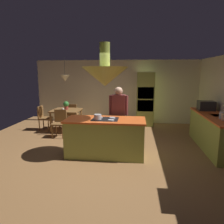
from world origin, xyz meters
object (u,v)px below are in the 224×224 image
object	(u,v)px
chair_at_corner	(43,116)
oven_tower	(145,99)
cooking_pot_on_cooktop	(98,117)
person_at_island	(118,113)
chair_by_back_wall	(72,113)
potted_plant_on_table	(66,105)
cup_on_table	(63,110)
canister_sugar	(221,115)
chair_facing_island	(60,121)
kitchen_island	(105,137)
dining_table	(66,113)
microwave_on_counter	(206,106)

from	to	relation	value
chair_at_corner	oven_tower	bearing A→B (deg)	-72.69
cooking_pot_on_cooktop	person_at_island	bearing A→B (deg)	62.55
chair_by_back_wall	potted_plant_on_table	distance (m)	0.80
person_at_island	cooking_pot_on_cooktop	bearing A→B (deg)	-117.45
cup_on_table	canister_sugar	size ratio (longest dim) A/B	0.54
chair_facing_island	cooking_pot_on_cooktop	bearing A→B (deg)	-45.01
potted_plant_on_table	cup_on_table	world-z (taller)	potted_plant_on_table
kitchen_island	cooking_pot_on_cooktop	world-z (taller)	cooking_pot_on_cooktop
oven_tower	chair_facing_island	distance (m)	3.39
chair_facing_island	kitchen_island	bearing A→B (deg)	-39.68
chair_at_corner	canister_sugar	bearing A→B (deg)	-107.75
potted_plant_on_table	canister_sugar	xyz separation A→B (m)	(4.54, -1.75, 0.09)
canister_sugar	cooking_pot_on_cooktop	world-z (taller)	canister_sugar
dining_table	chair_facing_island	size ratio (longest dim) A/B	1.12
oven_tower	cup_on_table	distance (m)	3.16
oven_tower	chair_at_corner	size ratio (longest dim) A/B	2.37
dining_table	cooking_pot_on_cooktop	xyz separation A→B (m)	(1.54, -2.23, 0.36)
kitchen_island	oven_tower	distance (m)	3.47
chair_by_back_wall	microwave_on_counter	xyz separation A→B (m)	(4.54, -1.26, 0.57)
microwave_on_counter	cooking_pot_on_cooktop	size ratio (longest dim) A/B	2.56
dining_table	microwave_on_counter	xyz separation A→B (m)	(4.54, -0.57, 0.42)
kitchen_island	cup_on_table	xyz separation A→B (m)	(-1.73, 1.87, 0.33)
person_at_island	cup_on_table	bearing A→B (deg)	149.63
canister_sugar	chair_at_corner	bearing A→B (deg)	162.25
chair_facing_island	microwave_on_counter	bearing A→B (deg)	1.55
kitchen_island	chair_by_back_wall	bearing A→B (deg)	121.36
chair_facing_island	canister_sugar	world-z (taller)	canister_sugar
dining_table	chair_facing_island	xyz separation A→B (m)	(0.00, -0.69, -0.15)
kitchen_island	chair_by_back_wall	size ratio (longest dim) A/B	2.25
kitchen_island	cup_on_table	bearing A→B (deg)	132.87
chair_facing_island	potted_plant_on_table	distance (m)	0.82
potted_plant_on_table	cooking_pot_on_cooktop	bearing A→B (deg)	-55.51
chair_facing_island	cup_on_table	bearing A→B (deg)	93.99
person_at_island	chair_facing_island	size ratio (longest dim) A/B	1.92
cooking_pot_on_cooktop	microwave_on_counter	bearing A→B (deg)	29.00
potted_plant_on_table	canister_sugar	size ratio (longest dim) A/B	1.81
oven_tower	chair_by_back_wall	distance (m)	2.89
kitchen_island	chair_facing_island	size ratio (longest dim) A/B	2.25
oven_tower	microwave_on_counter	distance (m)	2.44
chair_facing_island	potted_plant_on_table	bearing A→B (deg)	90.26
dining_table	kitchen_island	bearing A→B (deg)	-51.01
potted_plant_on_table	canister_sugar	world-z (taller)	canister_sugar
person_at_island	potted_plant_on_table	distance (m)	2.43
chair_at_corner	cup_on_table	distance (m)	0.92
chair_by_back_wall	potted_plant_on_table	bearing A→B (deg)	89.73
cooking_pot_on_cooktop	oven_tower	bearing A→B (deg)	69.52
oven_tower	chair_by_back_wall	world-z (taller)	oven_tower
dining_table	canister_sugar	size ratio (longest dim) A/B	5.90
canister_sugar	microwave_on_counter	distance (m)	1.17
cup_on_table	canister_sugar	world-z (taller)	canister_sugar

